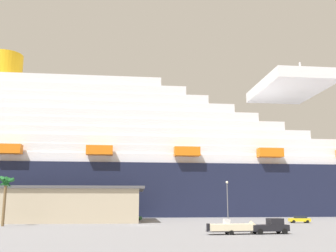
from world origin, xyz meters
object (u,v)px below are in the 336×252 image
object	(u,v)px
palm_tree	(6,186)
parked_car_yellow_taxi	(300,219)
small_boat_on_trailer	(236,227)
parked_car_green_wagon	(133,217)
pickup_truck	(270,226)
street_lamp	(227,196)
cruise_ship	(96,163)

from	to	relation	value
palm_tree	parked_car_yellow_taxi	xyz separation A→B (m)	(62.06, 6.28, -6.76)
small_boat_on_trailer	parked_car_green_wagon	world-z (taller)	small_boat_on_trailer
parked_car_green_wagon	parked_car_yellow_taxi	xyz separation A→B (m)	(37.03, -14.58, -0.00)
pickup_truck	street_lamp	xyz separation A→B (m)	(0.26, 25.78, 4.72)
parked_car_yellow_taxi	street_lamp	bearing A→B (deg)	-168.69
cruise_ship	parked_car_green_wagon	xyz separation A→B (m)	(12.72, -35.38, -16.99)
cruise_ship	parked_car_yellow_taxi	bearing A→B (deg)	-45.12
cruise_ship	parked_car_yellow_taxi	xyz separation A→B (m)	(49.75, -49.95, -16.99)
palm_tree	parked_car_green_wagon	distance (m)	33.27
street_lamp	parked_car_green_wagon	bearing A→B (deg)	137.78
pickup_truck	street_lamp	size ratio (longest dim) A/B	0.64
parked_car_green_wagon	parked_car_yellow_taxi	distance (m)	39.80
small_boat_on_trailer	parked_car_green_wagon	distance (m)	46.53
palm_tree	street_lamp	size ratio (longest dim) A/B	1.06
small_boat_on_trailer	palm_tree	world-z (taller)	palm_tree
cruise_ship	parked_car_green_wagon	bearing A→B (deg)	-70.23
small_boat_on_trailer	cruise_ship	bearing A→B (deg)	108.75
parked_car_green_wagon	parked_car_yellow_taxi	bearing A→B (deg)	-21.49
parked_car_green_wagon	parked_car_yellow_taxi	world-z (taller)	same
palm_tree	street_lamp	distance (m)	45.01
cruise_ship	pickup_truck	world-z (taller)	cruise_ship
cruise_ship	palm_tree	size ratio (longest dim) A/B	28.59
street_lamp	parked_car_yellow_taxi	bearing A→B (deg)	11.31
cruise_ship	palm_tree	xyz separation A→B (m)	(-12.31, -56.23, -10.23)
parked_car_green_wagon	cruise_ship	bearing A→B (deg)	109.77
palm_tree	street_lamp	xyz separation A→B (m)	(44.89, 2.84, -1.83)
cruise_ship	street_lamp	distance (m)	63.69
small_boat_on_trailer	street_lamp	size ratio (longest dim) A/B	0.99
small_boat_on_trailer	parked_car_yellow_taxi	distance (m)	37.38
parked_car_green_wagon	palm_tree	bearing A→B (deg)	-140.20
street_lamp	pickup_truck	bearing A→B (deg)	-90.58
pickup_truck	palm_tree	distance (m)	50.60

